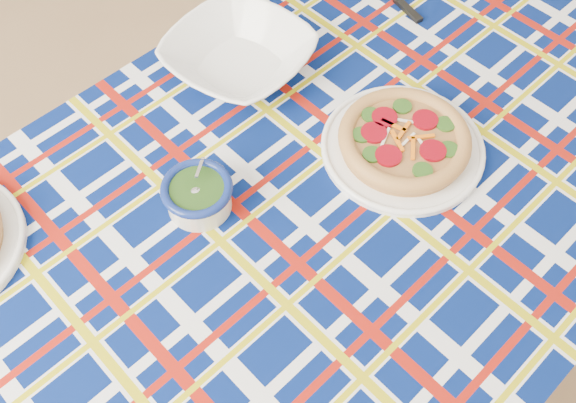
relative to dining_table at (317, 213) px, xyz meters
name	(u,v)px	position (x,y,z in m)	size (l,w,h in m)	color
floor	(252,211)	(0.03, 0.43, -0.61)	(4.00, 4.00, 0.00)	#8C6A48
dining_table	(317,213)	(0.00, 0.00, 0.00)	(1.66, 1.32, 0.68)	brown
tablecloth	(317,206)	(0.00, 0.00, 0.02)	(1.47, 0.93, 0.10)	#041550
main_focaccia_plate	(404,140)	(0.17, 0.02, 0.10)	(0.29, 0.29, 0.06)	#A36D39
pesto_bowl	(198,194)	(-0.19, 0.05, 0.10)	(0.12, 0.12, 0.07)	black
serving_bowl	(239,56)	(-0.01, 0.32, 0.10)	(0.26, 0.26, 0.06)	white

